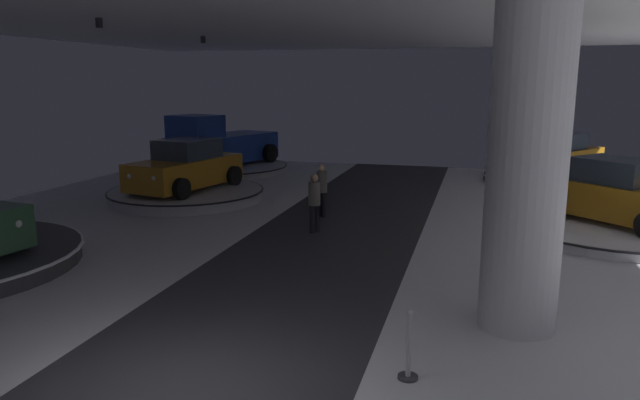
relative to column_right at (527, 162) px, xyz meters
The scene contains 12 objects.
column_right is the anchor object (origin of this frame).
display_platform_far_left 13.33m from the column_right, 142.12° to the left, with size 5.25×5.25×0.37m.
display_car_far_left 13.20m from the column_right, 142.00° to the left, with size 2.87×4.47×1.71m.
display_platform_far_right 8.19m from the column_right, 67.88° to the left, with size 6.01×6.01×0.27m.
display_car_far_right 7.96m from the column_right, 68.09° to the left, with size 4.29×4.19×1.71m.
display_platform_deep_left 18.84m from the column_right, 129.39° to the left, with size 5.68×5.68×0.29m.
pickup_truck_deep_left 18.55m from the column_right, 130.23° to the left, with size 3.91×5.69×2.30m.
display_platform_deep_right 15.55m from the column_right, 81.41° to the left, with size 5.73×5.73×0.29m.
display_car_deep_right 15.40m from the column_right, 81.46° to the left, with size 3.85×4.49×1.71m.
visitor_walking_near 8.76m from the column_right, 127.31° to the left, with size 0.32×0.32×1.59m.
visitor_walking_far 7.24m from the column_right, 134.46° to the left, with size 0.32×0.32×1.59m.
stanchion_a 3.59m from the column_right, 124.20° to the right, with size 0.28×0.28×1.01m.
Camera 1 is at (3.58, -5.91, 3.98)m, focal length 32.66 mm.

